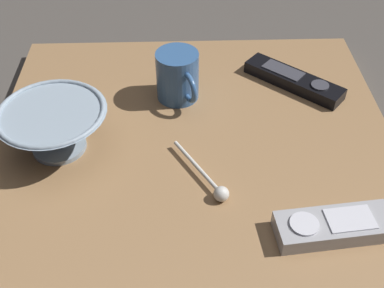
# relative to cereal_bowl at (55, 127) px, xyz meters

# --- Properties ---
(ground_plane) EXTENTS (6.00, 6.00, 0.00)m
(ground_plane) POSITION_rel_cereal_bowl_xyz_m (0.01, -0.21, -0.07)
(ground_plane) COLOR #47423D
(table) EXTENTS (0.61, 0.64, 0.03)m
(table) POSITION_rel_cereal_bowl_xyz_m (0.01, -0.21, -0.06)
(table) COLOR #936D47
(table) RESTS_ON ground
(cereal_bowl) EXTENTS (0.17, 0.17, 0.08)m
(cereal_bowl) POSITION_rel_cereal_bowl_xyz_m (0.00, 0.00, 0.00)
(cereal_bowl) COLOR #8C9EAD
(cereal_bowl) RESTS_ON table
(coffee_mug) EXTENTS (0.10, 0.07, 0.09)m
(coffee_mug) POSITION_rel_cereal_bowl_xyz_m (0.13, -0.19, 0.00)
(coffee_mug) COLOR #33598C
(coffee_mug) RESTS_ON table
(teaspoon) EXTENTS (0.12, 0.08, 0.02)m
(teaspoon) POSITION_rel_cereal_bowl_xyz_m (-0.10, -0.24, -0.03)
(teaspoon) COLOR silver
(teaspoon) RESTS_ON table
(tv_remote_near) EXTENTS (0.16, 0.17, 0.02)m
(tv_remote_near) POSITION_rel_cereal_bowl_xyz_m (0.15, -0.40, -0.03)
(tv_remote_near) COLOR black
(tv_remote_near) RESTS_ON table
(tv_remote_far) EXTENTS (0.07, 0.16, 0.03)m
(tv_remote_far) POSITION_rel_cereal_bowl_xyz_m (-0.18, -0.39, -0.03)
(tv_remote_far) COLOR #9E9EA3
(tv_remote_far) RESTS_ON table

